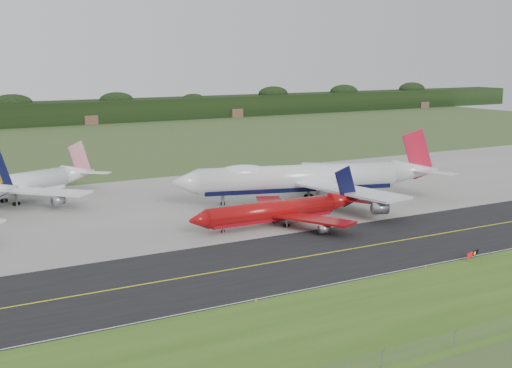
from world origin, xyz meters
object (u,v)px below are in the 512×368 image
object	(u,v)px
jet_red_737	(281,210)
taxiway_sign	(473,254)
jet_star_tail	(8,186)
jet_ba_747	(308,178)

from	to	relation	value
jet_red_737	taxiway_sign	world-z (taller)	jet_red_737
jet_star_tail	jet_ba_747	bearing A→B (deg)	-27.71
jet_star_tail	taxiway_sign	size ratio (longest dim) A/B	11.77
jet_star_tail	taxiway_sign	distance (m)	112.85
jet_ba_747	jet_red_737	bearing A→B (deg)	-137.12
jet_red_737	taxiway_sign	distance (m)	43.63
jet_star_tail	taxiway_sign	xyz separation A→B (m)	(63.12, -93.48, -3.58)
jet_red_737	jet_star_tail	world-z (taller)	jet_star_tail
jet_star_tail	jet_red_737	bearing A→B (deg)	-48.39
jet_red_737	jet_star_tail	bearing A→B (deg)	131.61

